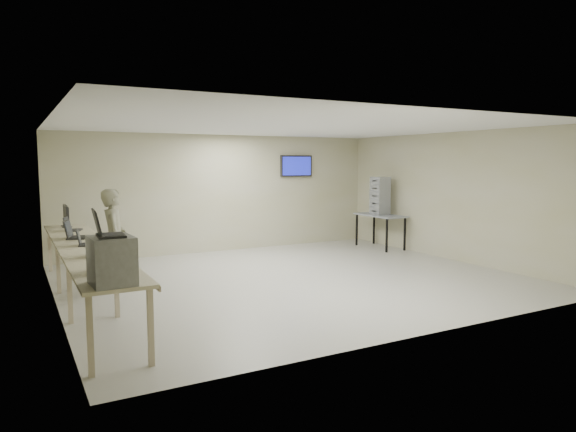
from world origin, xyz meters
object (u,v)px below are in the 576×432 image
equipment_box (112,261)px  side_table (380,217)px  workbench (85,250)px  soldier (114,239)px

equipment_box → side_table: 8.67m
workbench → soldier: soldier is taller
workbench → side_table: 7.46m
soldier → side_table: (6.62, 1.16, -0.08)m
equipment_box → soldier: (0.63, 3.57, -0.29)m
workbench → side_table: (7.19, 1.98, -0.06)m
soldier → side_table: 6.72m
soldier → equipment_box: bearing=178.6°
side_table → equipment_box: bearing=-146.9°
equipment_box → side_table: bearing=30.0°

